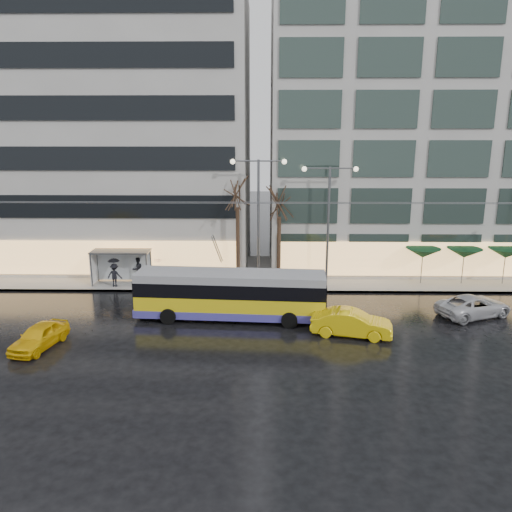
{
  "coord_description": "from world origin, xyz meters",
  "views": [
    {
      "loc": [
        2.39,
        -24.46,
        11.07
      ],
      "look_at": [
        1.92,
        5.0,
        3.67
      ],
      "focal_mm": 35.0,
      "sensor_mm": 36.0,
      "label": 1
    }
  ],
  "objects_px": {
    "taxi_a": "(39,336)",
    "bus_shelter": "(117,259)",
    "street_lamp_near": "(258,205)",
    "trolleybus": "(231,296)"
  },
  "relations": [
    {
      "from": "taxi_a",
      "to": "bus_shelter",
      "type": "bearing_deg",
      "value": 97.1
    },
    {
      "from": "bus_shelter",
      "to": "street_lamp_near",
      "type": "relative_size",
      "value": 0.47
    },
    {
      "from": "taxi_a",
      "to": "street_lamp_near",
      "type": "bearing_deg",
      "value": 56.66
    },
    {
      "from": "bus_shelter",
      "to": "taxi_a",
      "type": "bearing_deg",
      "value": -95.02
    },
    {
      "from": "bus_shelter",
      "to": "street_lamp_near",
      "type": "distance_m",
      "value": 11.14
    },
    {
      "from": "bus_shelter",
      "to": "street_lamp_near",
      "type": "xyz_separation_m",
      "value": [
        10.38,
        0.11,
        4.03
      ]
    },
    {
      "from": "bus_shelter",
      "to": "street_lamp_near",
      "type": "height_order",
      "value": "street_lamp_near"
    },
    {
      "from": "trolleybus",
      "to": "street_lamp_near",
      "type": "height_order",
      "value": "street_lamp_near"
    },
    {
      "from": "street_lamp_near",
      "to": "taxi_a",
      "type": "distance_m",
      "value": 16.81
    },
    {
      "from": "trolleybus",
      "to": "street_lamp_near",
      "type": "bearing_deg",
      "value": 76.82
    }
  ]
}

